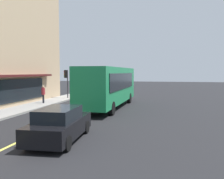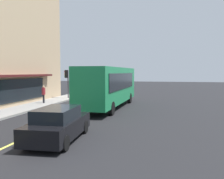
# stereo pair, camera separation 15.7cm
# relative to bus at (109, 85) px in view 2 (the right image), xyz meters

# --- Properties ---
(ground) EXTENTS (120.00, 120.00, 0.00)m
(ground) POSITION_rel_bus_xyz_m (-0.47, 1.65, -1.99)
(ground) COLOR black
(sidewalk) EXTENTS (80.00, 2.55, 0.15)m
(sidewalk) POSITION_rel_bus_xyz_m (-0.47, 6.78, -1.91)
(sidewalk) COLOR gray
(sidewalk) RESTS_ON ground
(lane_centre_stripe) EXTENTS (36.00, 0.16, 0.01)m
(lane_centre_stripe) POSITION_rel_bus_xyz_m (-0.47, 1.65, -1.98)
(lane_centre_stripe) COLOR #D8D14C
(lane_centre_stripe) RESTS_ON ground
(bus) EXTENTS (11.21, 2.91, 3.50)m
(bus) POSITION_rel_bus_xyz_m (0.00, 0.00, 0.00)
(bus) COLOR #197F47
(bus) RESTS_ON ground
(traffic_light) EXTENTS (0.30, 0.52, 3.20)m
(traffic_light) POSITION_rel_bus_xyz_m (5.29, 6.31, 0.55)
(traffic_light) COLOR #2D2D33
(traffic_light) RESTS_ON sidewalk
(car_black) EXTENTS (4.40, 2.06, 1.52)m
(car_black) POSITION_rel_bus_xyz_m (-10.36, -0.07, -1.24)
(car_black) COLOR black
(car_black) RESTS_ON ground
(pedestrian_at_corner) EXTENTS (0.34, 0.34, 1.68)m
(pedestrian_at_corner) POSITION_rel_bus_xyz_m (0.52, 6.64, -0.83)
(pedestrian_at_corner) COLOR black
(pedestrian_at_corner) RESTS_ON sidewalk
(pedestrian_mid_block) EXTENTS (0.34, 0.34, 1.64)m
(pedestrian_mid_block) POSITION_rel_bus_xyz_m (9.44, 6.22, -0.85)
(pedestrian_mid_block) COLOR black
(pedestrian_mid_block) RESTS_ON sidewalk
(pedestrian_waiting) EXTENTS (0.34, 0.34, 1.62)m
(pedestrian_waiting) POSITION_rel_bus_xyz_m (11.22, 7.53, -0.87)
(pedestrian_waiting) COLOR black
(pedestrian_waiting) RESTS_ON sidewalk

